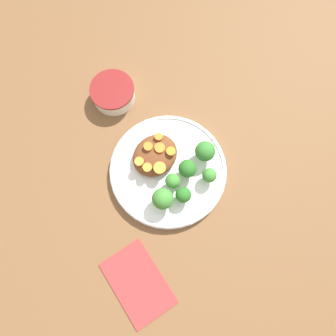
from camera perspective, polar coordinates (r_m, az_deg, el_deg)
The scene contains 18 objects.
ground_plane at distance 0.77m, azimuth -0.00°, elevation -0.66°, with size 4.00×4.00×0.00m, color brown.
plate at distance 0.76m, azimuth -0.00°, elevation -0.42°, with size 0.27×0.27×0.02m.
dip_bowl at distance 0.83m, azimuth -9.58°, elevation 12.85°, with size 0.11×0.11×0.04m.
stew_mound at distance 0.74m, azimuth -2.41°, elevation 2.09°, with size 0.09×0.11×0.04m, color brown.
broccoli_floret_0 at distance 0.71m, azimuth 2.69°, elevation -4.72°, with size 0.03×0.03×0.05m.
broccoli_floret_1 at distance 0.70m, azimuth -0.93°, elevation -5.40°, with size 0.05×0.05×0.06m.
broccoli_floret_2 at distance 0.73m, azimuth 6.47°, elevation 2.90°, with size 0.05×0.05×0.06m.
broccoli_floret_3 at distance 0.73m, azimuth 7.20°, elevation -1.31°, with size 0.03×0.03×0.05m.
broccoli_floret_4 at distance 0.72m, azimuth 3.41°, elevation -0.13°, with size 0.04×0.04×0.05m.
broccoli_floret_5 at distance 0.72m, azimuth 0.82°, elevation -2.32°, with size 0.03×0.03×0.05m.
carrot_slice_0 at distance 0.73m, azimuth -3.53°, elevation 3.70°, with size 0.02×0.02×0.01m, color orange.
carrot_slice_1 at distance 0.72m, azimuth -3.62°, elevation 0.11°, with size 0.02×0.02×0.01m, color orange.
carrot_slice_2 at distance 0.73m, azimuth 0.50°, elevation 2.94°, with size 0.02×0.02×0.01m, color orange.
carrot_slice_3 at distance 0.72m, azimuth -1.47°, elevation 0.03°, with size 0.03×0.03×0.01m, color orange.
carrot_slice_4 at distance 0.72m, azimuth -5.05°, elevation 1.15°, with size 0.02×0.02×0.00m, color orange.
carrot_slice_5 at distance 0.74m, azimuth -1.64°, elevation 5.47°, with size 0.02×0.02×0.01m, color orange.
carrot_slice_6 at distance 0.73m, azimuth -1.44°, elevation 3.55°, with size 0.02×0.02×0.00m, color orange.
napkin at distance 0.75m, azimuth -5.24°, elevation -19.37°, with size 0.18×0.14×0.01m.
Camera 1 is at (-0.14, 0.14, 0.75)m, focal length 35.00 mm.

